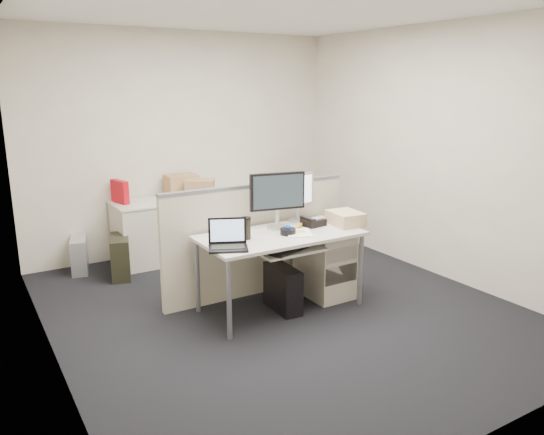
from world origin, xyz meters
TOP-DOWN VIEW (x-y plane):
  - floor at (0.00, 0.00)m, footprint 4.00×4.50m
  - ceiling at (0.00, 0.00)m, footprint 4.00×4.50m
  - wall_back at (0.00, 2.25)m, footprint 4.00×0.02m
  - wall_front at (0.00, -2.25)m, footprint 4.00×0.02m
  - wall_left at (-2.00, 0.00)m, footprint 0.02×4.50m
  - wall_right at (2.00, 0.00)m, footprint 0.02×4.50m
  - desk at (0.00, 0.00)m, footprint 1.50×0.75m
  - keyboard_tray at (0.00, -0.18)m, footprint 0.62×0.32m
  - drawer_pedestal at (0.55, 0.05)m, footprint 0.40×0.55m
  - cubicle_partition at (0.00, 0.45)m, footprint 2.00×0.06m
  - back_counter at (0.00, 1.93)m, footprint 2.00×0.60m
  - monitor_main at (0.08, 0.18)m, footprint 0.57×0.31m
  - monitor_small at (0.40, 0.32)m, footprint 0.41×0.24m
  - laptop at (-0.62, -0.17)m, footprint 0.39×0.35m
  - trackball at (0.05, -0.05)m, footprint 0.17×0.17m
  - desk_phone at (0.43, 0.08)m, footprint 0.22×0.19m
  - paper_stack at (0.15, -0.08)m, footprint 0.32×0.35m
  - sticky_pad at (0.18, -0.07)m, footprint 0.11×0.11m
  - travel_mug at (-0.35, 0.02)m, footprint 0.09×0.09m
  - banana at (0.28, 0.10)m, footprint 0.15×0.13m
  - cellphone at (0.10, 0.05)m, footprint 0.08×0.12m
  - manila_folders at (0.72, -0.05)m, footprint 0.30×0.37m
  - keyboard at (-0.05, -0.22)m, footprint 0.44×0.28m
  - pc_tower_desk at (-0.00, -0.05)m, footprint 0.20×0.46m
  - pc_tower_spare_dark at (-1.05, 1.63)m, footprint 0.32×0.52m
  - pc_tower_spare_silver at (-1.40, 2.03)m, footprint 0.27×0.45m
  - cardboard_box_left at (-0.14, 2.05)m, footprint 0.37×0.28m
  - cardboard_box_right at (0.00, 1.81)m, footprint 0.42×0.39m
  - red_binder at (-0.90, 2.03)m, footprint 0.14×0.31m

SIDE VIEW (x-z plane):
  - floor at x=0.00m, z-range -0.01..0.00m
  - pc_tower_spare_silver at x=-1.40m, z-range 0.00..0.39m
  - pc_tower_desk at x=0.00m, z-range 0.00..0.42m
  - pc_tower_spare_dark at x=-1.05m, z-range 0.00..0.45m
  - drawer_pedestal at x=0.55m, z-range 0.00..0.65m
  - back_counter at x=0.00m, z-range 0.00..0.72m
  - cubicle_partition at x=0.00m, z-range 0.00..1.10m
  - keyboard_tray at x=0.00m, z-range 0.61..0.63m
  - keyboard at x=-0.05m, z-range 0.63..0.65m
  - desk at x=0.00m, z-range 0.30..1.03m
  - paper_stack at x=0.15m, z-range 0.73..0.74m
  - sticky_pad at x=0.18m, z-range 0.73..0.74m
  - cellphone at x=0.10m, z-range 0.73..0.75m
  - banana at x=0.28m, z-range 0.73..0.77m
  - trackball at x=0.05m, z-range 0.73..0.79m
  - desk_phone at x=0.43m, z-range 0.73..0.80m
  - manila_folders at x=0.72m, z-range 0.73..0.86m
  - travel_mug at x=-0.35m, z-range 0.73..0.92m
  - cardboard_box_right at x=0.00m, z-range 0.72..0.96m
  - laptop at x=-0.62m, z-range 0.73..0.97m
  - cardboard_box_left at x=-0.14m, z-range 0.72..1.00m
  - red_binder at x=-0.90m, z-range 0.72..1.00m
  - monitor_small at x=0.40m, z-range 0.73..1.20m
  - monitor_main at x=0.08m, z-range 0.73..1.27m
  - wall_back at x=0.00m, z-range 0.00..2.70m
  - wall_front at x=0.00m, z-range 0.00..2.70m
  - wall_left at x=-2.00m, z-range 0.00..2.70m
  - wall_right at x=2.00m, z-range 0.00..2.70m
  - ceiling at x=0.00m, z-range 2.70..2.71m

